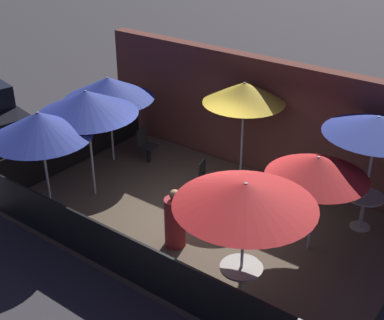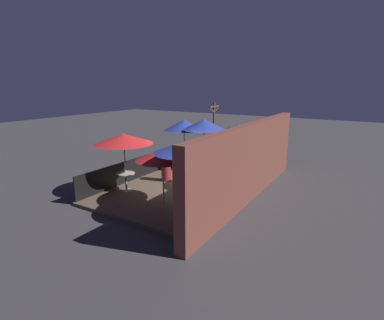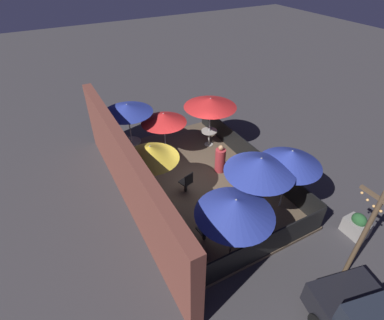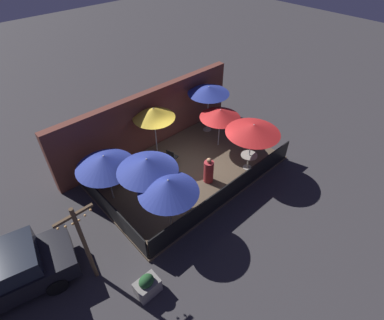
{
  "view_description": "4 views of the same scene",
  "coord_description": "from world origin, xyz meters",
  "px_view_note": "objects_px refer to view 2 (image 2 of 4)",
  "views": [
    {
      "loc": [
        5.61,
        -7.78,
        6.44
      ],
      "look_at": [
        -0.64,
        0.49,
        1.09
      ],
      "focal_mm": 50.0,
      "sensor_mm": 36.0,
      "label": 1
    },
    {
      "loc": [
        10.42,
        6.49,
        4.29
      ],
      "look_at": [
        -0.33,
        -0.06,
        1.09
      ],
      "focal_mm": 28.0,
      "sensor_mm": 36.0,
      "label": 2
    },
    {
      "loc": [
        -7.83,
        4.47,
        7.82
      ],
      "look_at": [
        0.08,
        0.23,
        1.17
      ],
      "focal_mm": 28.0,
      "sensor_mm": 36.0,
      "label": 3
    },
    {
      "loc": [
        -6.63,
        -7.45,
        9.14
      ],
      "look_at": [
        -0.22,
        -0.48,
        1.1
      ],
      "focal_mm": 28.0,
      "sensor_mm": 36.0,
      "label": 4
    }
  ],
  "objects_px": {
    "dining_table_0": "(186,199)",
    "patio_umbrella_1": "(124,139)",
    "patio_umbrella_3": "(238,130)",
    "light_post": "(214,126)",
    "patio_umbrella_0": "(186,147)",
    "patio_chair_0": "(207,173)",
    "patron_0": "(166,169)",
    "patio_umbrella_4": "(235,137)",
    "planter_box": "(184,150)",
    "patio_chair_1": "(240,163)",
    "patio_umbrella_6": "(204,124)",
    "patio_umbrella_2": "(163,155)",
    "dining_table_1": "(126,177)",
    "parked_car_0": "(248,139)",
    "patio_umbrella_5": "(184,125)"
  },
  "relations": [
    {
      "from": "dining_table_0",
      "to": "patio_umbrella_1",
      "type": "bearing_deg",
      "value": -103.29
    },
    {
      "from": "patio_umbrella_3",
      "to": "light_post",
      "type": "xyz_separation_m",
      "value": [
        -2.14,
        -2.46,
        -0.22
      ]
    },
    {
      "from": "patio_umbrella_0",
      "to": "patio_chair_0",
      "type": "bearing_deg",
      "value": -163.09
    },
    {
      "from": "patio_umbrella_0",
      "to": "patron_0",
      "type": "distance_m",
      "value": 4.24
    },
    {
      "from": "patio_umbrella_0",
      "to": "patio_umbrella_4",
      "type": "distance_m",
      "value": 3.12
    },
    {
      "from": "patio_umbrella_3",
      "to": "planter_box",
      "type": "height_order",
      "value": "patio_umbrella_3"
    },
    {
      "from": "patio_chair_1",
      "to": "patio_umbrella_6",
      "type": "bearing_deg",
      "value": -91.25
    },
    {
      "from": "patio_chair_1",
      "to": "dining_table_0",
      "type": "bearing_deg",
      "value": -0.0
    },
    {
      "from": "patio_umbrella_2",
      "to": "light_post",
      "type": "height_order",
      "value": "light_post"
    },
    {
      "from": "patio_umbrella_3",
      "to": "patio_umbrella_6",
      "type": "bearing_deg",
      "value": -59.85
    },
    {
      "from": "patio_umbrella_4",
      "to": "planter_box",
      "type": "bearing_deg",
      "value": -129.99
    },
    {
      "from": "patron_0",
      "to": "patio_umbrella_1",
      "type": "bearing_deg",
      "value": -169.46
    },
    {
      "from": "dining_table_0",
      "to": "dining_table_1",
      "type": "bearing_deg",
      "value": -103.29
    },
    {
      "from": "patio_umbrella_0",
      "to": "dining_table_0",
      "type": "relative_size",
      "value": 3.2
    },
    {
      "from": "patio_umbrella_4",
      "to": "patron_0",
      "type": "distance_m",
      "value": 3.48
    },
    {
      "from": "dining_table_0",
      "to": "planter_box",
      "type": "distance_m",
      "value": 8.95
    },
    {
      "from": "patio_umbrella_4",
      "to": "dining_table_1",
      "type": "bearing_deg",
      "value": -57.62
    },
    {
      "from": "patio_umbrella_0",
      "to": "patio_chair_1",
      "type": "height_order",
      "value": "patio_umbrella_0"
    },
    {
      "from": "patio_umbrella_3",
      "to": "light_post",
      "type": "relative_size",
      "value": 0.68
    },
    {
      "from": "patio_umbrella_4",
      "to": "light_post",
      "type": "distance_m",
      "value": 6.4
    },
    {
      "from": "dining_table_1",
      "to": "planter_box",
      "type": "distance_m",
      "value": 6.86
    },
    {
      "from": "patio_umbrella_4",
      "to": "parked_car_0",
      "type": "relative_size",
      "value": 0.56
    },
    {
      "from": "patio_umbrella_1",
      "to": "patio_chair_1",
      "type": "xyz_separation_m",
      "value": [
        -4.69,
        2.93,
        -1.63
      ]
    },
    {
      "from": "patio_umbrella_4",
      "to": "patron_0",
      "type": "bearing_deg",
      "value": -82.09
    },
    {
      "from": "patio_umbrella_5",
      "to": "patio_umbrella_6",
      "type": "distance_m",
      "value": 1.21
    },
    {
      "from": "patio_umbrella_6",
      "to": "patio_chair_1",
      "type": "height_order",
      "value": "patio_umbrella_6"
    },
    {
      "from": "parked_car_0",
      "to": "dining_table_0",
      "type": "bearing_deg",
      "value": 22.92
    },
    {
      "from": "patio_umbrella_5",
      "to": "dining_table_0",
      "type": "height_order",
      "value": "patio_umbrella_5"
    },
    {
      "from": "dining_table_0",
      "to": "light_post",
      "type": "distance_m",
      "value": 9.09
    },
    {
      "from": "dining_table_1",
      "to": "light_post",
      "type": "bearing_deg",
      "value": 179.82
    },
    {
      "from": "patio_umbrella_5",
      "to": "parked_car_0",
      "type": "xyz_separation_m",
      "value": [
        -5.12,
        1.57,
        -1.4
      ]
    },
    {
      "from": "patio_umbrella_1",
      "to": "patio_umbrella_2",
      "type": "bearing_deg",
      "value": 82.81
    },
    {
      "from": "patio_umbrella_0",
      "to": "patio_umbrella_5",
      "type": "bearing_deg",
      "value": -146.62
    },
    {
      "from": "patron_0",
      "to": "light_post",
      "type": "bearing_deg",
      "value": 34.24
    },
    {
      "from": "patio_umbrella_4",
      "to": "patron_0",
      "type": "xyz_separation_m",
      "value": [
        0.42,
        -3.04,
        -1.64
      ]
    },
    {
      "from": "patio_umbrella_0",
      "to": "patio_umbrella_5",
      "type": "relative_size",
      "value": 1.04
    },
    {
      "from": "patio_umbrella_5",
      "to": "patio_umbrella_2",
      "type": "bearing_deg",
      "value": 24.83
    },
    {
      "from": "patio_umbrella_6",
      "to": "planter_box",
      "type": "height_order",
      "value": "patio_umbrella_6"
    },
    {
      "from": "patron_0",
      "to": "planter_box",
      "type": "bearing_deg",
      "value": 52.7
    },
    {
      "from": "patio_chair_0",
      "to": "light_post",
      "type": "height_order",
      "value": "light_post"
    },
    {
      "from": "patio_umbrella_2",
      "to": "planter_box",
      "type": "relative_size",
      "value": 2.3
    },
    {
      "from": "patio_umbrella_2",
      "to": "light_post",
      "type": "xyz_separation_m",
      "value": [
        -7.83,
        -2.04,
        -0.07
      ]
    },
    {
      "from": "light_post",
      "to": "patio_umbrella_3",
      "type": "bearing_deg",
      "value": 49.05
    },
    {
      "from": "patio_umbrella_0",
      "to": "patio_umbrella_1",
      "type": "distance_m",
      "value": 3.47
    },
    {
      "from": "patio_umbrella_5",
      "to": "patron_0",
      "type": "xyz_separation_m",
      "value": [
        2.73,
        0.8,
        -1.58
      ]
    },
    {
      "from": "patio_umbrella_5",
      "to": "dining_table_1",
      "type": "relative_size",
      "value": 3.26
    },
    {
      "from": "patio_umbrella_5",
      "to": "patron_0",
      "type": "height_order",
      "value": "patio_umbrella_5"
    },
    {
      "from": "patio_umbrella_4",
      "to": "patio_chair_1",
      "type": "xyz_separation_m",
      "value": [
        -2.38,
        -0.72,
        -1.69
      ]
    },
    {
      "from": "planter_box",
      "to": "parked_car_0",
      "type": "height_order",
      "value": "parked_car_0"
    },
    {
      "from": "patio_umbrella_0",
      "to": "parked_car_0",
      "type": "height_order",
      "value": "patio_umbrella_0"
    }
  ]
}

